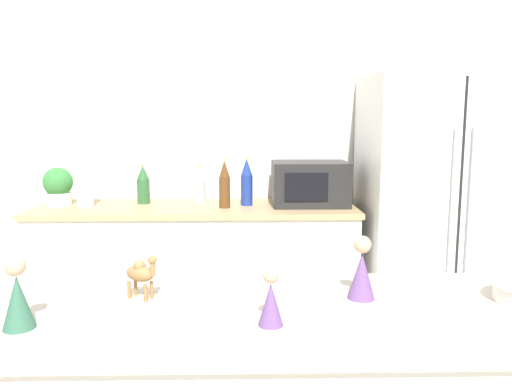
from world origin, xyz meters
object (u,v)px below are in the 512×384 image
(camel_figurine, at_px, (141,272))
(wise_man_figurine_crimson, at_px, (18,298))
(potted_plant, at_px, (58,186))
(back_bottle_0, at_px, (200,186))
(back_bottle_1, at_px, (143,185))
(back_bottle_2, at_px, (225,184))
(paper_towel_roll, at_px, (85,184))
(wise_man_figurine_blue, at_px, (362,272))
(back_bottle_3, at_px, (247,182))
(wise_man_figurine_purple, at_px, (271,300))
(refrigerator, at_px, (435,216))
(microwave, at_px, (310,183))

(camel_figurine, bearing_deg, wise_man_figurine_crimson, -142.18)
(potted_plant, height_order, wise_man_figurine_crimson, potted_plant)
(potted_plant, height_order, camel_figurine, potted_plant)
(back_bottle_0, relative_size, camel_figurine, 1.99)
(back_bottle_1, height_order, wise_man_figurine_crimson, back_bottle_1)
(wise_man_figurine_crimson, bearing_deg, back_bottle_2, 78.63)
(paper_towel_roll, height_order, back_bottle_0, paper_towel_roll)
(back_bottle_0, height_order, wise_man_figurine_crimson, back_bottle_0)
(paper_towel_roll, bearing_deg, wise_man_figurine_blue, -54.29)
(back_bottle_0, bearing_deg, back_bottle_2, -43.87)
(paper_towel_roll, height_order, back_bottle_3, back_bottle_3)
(back_bottle_3, bearing_deg, wise_man_figurine_purple, -88.53)
(camel_figurine, bearing_deg, refrigerator, 50.19)
(back_bottle_1, height_order, back_bottle_3, back_bottle_3)
(paper_towel_roll, distance_m, microwave, 1.43)
(back_bottle_1, height_order, wise_man_figurine_purple, back_bottle_1)
(refrigerator, relative_size, paper_towel_roll, 6.28)
(back_bottle_0, xyz_separation_m, back_bottle_1, (-0.37, 0.01, 0.00))
(camel_figurine, relative_size, wise_man_figurine_crimson, 0.73)
(microwave, bearing_deg, wise_man_figurine_blue, -93.01)
(microwave, xyz_separation_m, wise_man_figurine_crimson, (-0.94, -2.06, 0.00))
(microwave, distance_m, wise_man_figurine_blue, 1.89)
(potted_plant, height_order, back_bottle_0, back_bottle_0)
(paper_towel_roll, xyz_separation_m, back_bottle_3, (1.03, 0.02, 0.01))
(camel_figurine, height_order, wise_man_figurine_purple, wise_man_figurine_purple)
(back_bottle_3, height_order, wise_man_figurine_crimson, back_bottle_3)
(back_bottle_3, xyz_separation_m, wise_man_figurine_purple, (0.05, -2.05, -0.02))
(back_bottle_0, height_order, back_bottle_2, back_bottle_2)
(refrigerator, distance_m, wise_man_figurine_crimson, 2.63)
(microwave, relative_size, wise_man_figurine_purple, 3.39)
(back_bottle_1, bearing_deg, back_bottle_0, -1.79)
(back_bottle_1, bearing_deg, back_bottle_2, -17.78)
(camel_figurine, relative_size, wise_man_figurine_blue, 0.72)
(back_bottle_1, bearing_deg, paper_towel_roll, -163.41)
(back_bottle_0, xyz_separation_m, back_bottle_3, (0.31, -0.07, 0.03))
(wise_man_figurine_blue, bearing_deg, potted_plant, 128.65)
(refrigerator, xyz_separation_m, wise_man_figurine_blue, (-0.89, -1.79, 0.20))
(back_bottle_1, relative_size, wise_man_figurine_purple, 1.84)
(refrigerator, bearing_deg, wise_man_figurine_purple, -120.17)
(back_bottle_3, distance_m, wise_man_figurine_crimson, 2.13)
(paper_towel_roll, relative_size, back_bottle_1, 1.08)
(microwave, xyz_separation_m, back_bottle_0, (-0.71, 0.07, -0.02))
(potted_plant, height_order, back_bottle_3, back_bottle_3)
(microwave, height_order, back_bottle_0, microwave)
(back_bottle_2, distance_m, wise_man_figurine_blue, 1.84)
(potted_plant, distance_m, back_bottle_2, 1.08)
(paper_towel_roll, distance_m, back_bottle_0, 0.73)
(potted_plant, relative_size, back_bottle_1, 0.95)
(paper_towel_roll, distance_m, wise_man_figurine_blue, 2.29)
(microwave, relative_size, back_bottle_0, 1.92)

